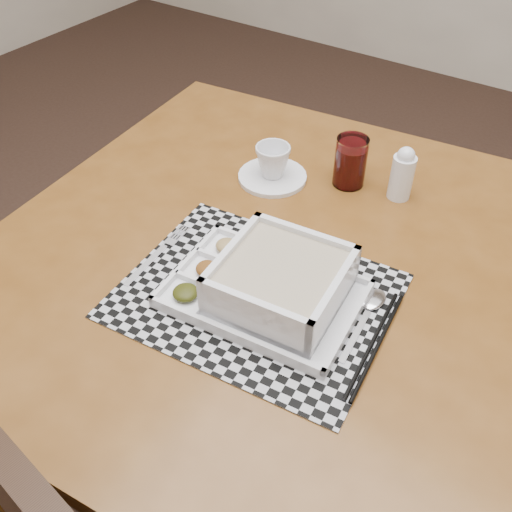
# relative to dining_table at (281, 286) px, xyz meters

# --- Properties ---
(floor) EXTENTS (5.00, 5.00, 0.00)m
(floor) POSITION_rel_dining_table_xyz_m (-0.54, 0.25, -0.73)
(floor) COLOR #322119
(floor) RESTS_ON ground
(dining_table) EXTENTS (1.19, 1.19, 0.81)m
(dining_table) POSITION_rel_dining_table_xyz_m (0.00, 0.00, 0.00)
(dining_table) COLOR #593210
(dining_table) RESTS_ON ground
(placemat) EXTENTS (0.49, 0.40, 0.00)m
(placemat) POSITION_rel_dining_table_xyz_m (0.02, -0.12, 0.08)
(placemat) COLOR #B2B3BA
(placemat) RESTS_ON dining_table
(serving_tray) EXTENTS (0.34, 0.25, 0.09)m
(serving_tray) POSITION_rel_dining_table_xyz_m (0.05, -0.11, 0.12)
(serving_tray) COLOR white
(serving_tray) RESTS_ON placemat
(fork) EXTENTS (0.04, 0.19, 0.00)m
(fork) POSITION_rel_dining_table_xyz_m (-0.19, -0.13, 0.09)
(fork) COLOR silver
(fork) RESTS_ON placemat
(spoon) EXTENTS (0.04, 0.18, 0.01)m
(spoon) POSITION_rel_dining_table_xyz_m (0.20, -0.03, 0.09)
(spoon) COLOR silver
(spoon) RESTS_ON placemat
(chopsticks) EXTENTS (0.04, 0.24, 0.01)m
(chopsticks) POSITION_rel_dining_table_xyz_m (0.24, -0.10, 0.09)
(chopsticks) COLOR black
(chopsticks) RESTS_ON placemat
(saucer) EXTENTS (0.15, 0.15, 0.01)m
(saucer) POSITION_rel_dining_table_xyz_m (-0.15, 0.20, 0.09)
(saucer) COLOR white
(saucer) RESTS_ON dining_table
(cup) EXTENTS (0.10, 0.10, 0.07)m
(cup) POSITION_rel_dining_table_xyz_m (-0.15, 0.20, 0.13)
(cup) COLOR white
(cup) RESTS_ON saucer
(juice_glass) EXTENTS (0.07, 0.07, 0.11)m
(juice_glass) POSITION_rel_dining_table_xyz_m (-0.01, 0.28, 0.13)
(juice_glass) COLOR white
(juice_glass) RESTS_ON dining_table
(creamer_bottle) EXTENTS (0.05, 0.05, 0.12)m
(creamer_bottle) POSITION_rel_dining_table_xyz_m (0.10, 0.29, 0.14)
(creamer_bottle) COLOR white
(creamer_bottle) RESTS_ON dining_table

